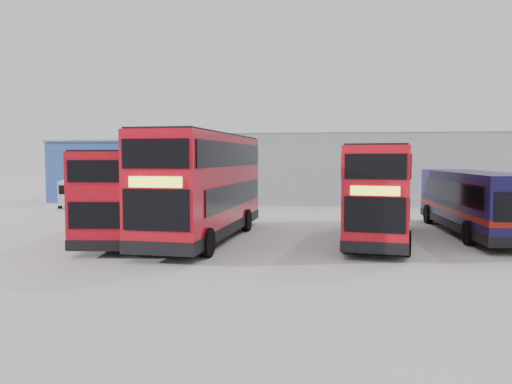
% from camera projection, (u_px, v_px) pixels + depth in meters
% --- Properties ---
extents(ground_plane, '(120.00, 120.00, 0.00)m').
position_uv_depth(ground_plane, '(271.00, 233.00, 24.50)').
color(ground_plane, '#B0B0AA').
rests_on(ground_plane, ground).
extents(office_block, '(12.30, 8.32, 5.12)m').
position_uv_depth(office_block, '(134.00, 170.00, 43.94)').
color(office_block, navy).
rests_on(office_block, ground).
extents(maintenance_shed, '(30.50, 12.00, 5.89)m').
position_uv_depth(maintenance_shed, '(386.00, 170.00, 43.04)').
color(maintenance_shed, '#969BA4').
rests_on(maintenance_shed, ground).
extents(double_decker_left, '(3.37, 9.67, 4.01)m').
position_uv_depth(double_decker_left, '(130.00, 195.00, 22.87)').
color(double_decker_left, red).
rests_on(double_decker_left, ground).
extents(double_decker_centre, '(3.51, 11.49, 4.79)m').
position_uv_depth(double_decker_centre, '(205.00, 187.00, 22.54)').
color(double_decker_centre, red).
rests_on(double_decker_centre, ground).
extents(double_decker_right, '(3.87, 10.23, 4.23)m').
position_uv_depth(double_decker_right, '(380.00, 194.00, 22.34)').
color(double_decker_right, red).
rests_on(double_decker_right, ground).
extents(single_decker_blue, '(3.02, 11.29, 3.04)m').
position_uv_depth(single_decker_blue, '(474.00, 203.00, 24.05)').
color(single_decker_blue, '#0E0E3F').
rests_on(single_decker_blue, ground).
extents(panel_van, '(3.33, 4.95, 2.02)m').
position_uv_depth(panel_van, '(75.00, 192.00, 37.82)').
color(panel_van, white).
rests_on(panel_van, ground).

